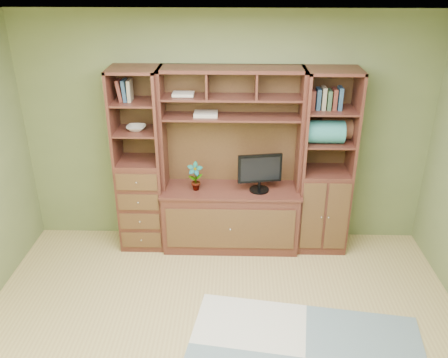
{
  "coord_description": "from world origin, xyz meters",
  "views": [
    {
      "loc": [
        0.11,
        -2.96,
        3.05
      ],
      "look_at": [
        -0.0,
        1.2,
        1.1
      ],
      "focal_mm": 38.0,
      "sensor_mm": 36.0,
      "label": 1
    }
  ],
  "objects_px": {
    "left_tower": "(140,162)",
    "monitor": "(260,166)",
    "right_tower": "(326,164)",
    "center_hutch": "(231,164)"
  },
  "relations": [
    {
      "from": "left_tower",
      "to": "monitor",
      "type": "relative_size",
      "value": 3.49
    },
    {
      "from": "right_tower",
      "to": "monitor",
      "type": "distance_m",
      "value": 0.72
    },
    {
      "from": "left_tower",
      "to": "right_tower",
      "type": "distance_m",
      "value": 2.02
    },
    {
      "from": "monitor",
      "to": "left_tower",
      "type": "bearing_deg",
      "value": 166.71
    },
    {
      "from": "center_hutch",
      "to": "monitor",
      "type": "bearing_deg",
      "value": -6.43
    },
    {
      "from": "center_hutch",
      "to": "monitor",
      "type": "height_order",
      "value": "center_hutch"
    },
    {
      "from": "center_hutch",
      "to": "right_tower",
      "type": "bearing_deg",
      "value": 2.23
    },
    {
      "from": "left_tower",
      "to": "right_tower",
      "type": "xyz_separation_m",
      "value": [
        2.02,
        0.0,
        0.0
      ]
    },
    {
      "from": "center_hutch",
      "to": "right_tower",
      "type": "xyz_separation_m",
      "value": [
        1.02,
        0.04,
        0.0
      ]
    },
    {
      "from": "right_tower",
      "to": "center_hutch",
      "type": "bearing_deg",
      "value": -177.77
    }
  ]
}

